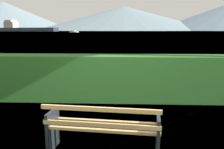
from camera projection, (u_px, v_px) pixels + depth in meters
name	position (u px, v px, depth m)	size (l,w,h in m)	color
water_surface	(124.00, 31.00, 307.20)	(620.00, 620.00, 0.00)	#7A99A8
park_bench	(103.00, 128.00, 3.98)	(1.88, 0.76, 0.87)	tan
hedge_row	(112.00, 78.00, 7.07)	(9.89, 0.88, 1.29)	#2D6B28
cargo_ship_large	(24.00, 28.00, 298.43)	(77.96, 33.57, 13.75)	#2D384C
fishing_boat_near	(74.00, 32.00, 187.86)	(7.44, 5.68, 1.35)	silver
distant_hills	(121.00, 17.00, 579.31)	(893.10, 438.57, 69.30)	slate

